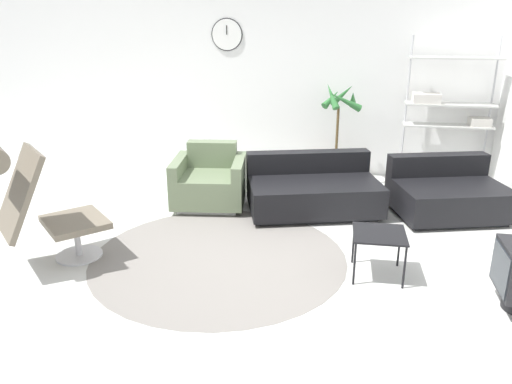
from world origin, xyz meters
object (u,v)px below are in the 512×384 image
at_px(lounge_chair, 31,194).
at_px(side_table, 379,237).
at_px(armchair_red, 210,183).
at_px(potted_plant, 338,141).
at_px(shelf_unit, 449,102).
at_px(couch_second, 447,195).
at_px(couch_low, 313,191).

relative_size(lounge_chair, side_table, 2.66).
xyz_separation_m(armchair_red, potted_plant, (1.53, 1.19, 0.31)).
bearing_deg(lounge_chair, armchair_red, 103.07).
relative_size(armchair_red, shelf_unit, 0.47).
xyz_separation_m(armchair_red, couch_second, (2.82, 0.12, -0.04)).
bearing_deg(armchair_red, potted_plant, -147.96).
bearing_deg(couch_low, lounge_chair, 22.36).
xyz_separation_m(lounge_chair, couch_second, (3.98, 1.96, -0.48)).
bearing_deg(shelf_unit, couch_low, -142.20).
relative_size(potted_plant, shelf_unit, 0.70).
distance_m(couch_low, couch_second, 1.56).
height_order(lounge_chair, potted_plant, potted_plant).
distance_m(couch_second, potted_plant, 1.71).
bearing_deg(couch_second, couch_low, -10.80).
xyz_separation_m(lounge_chair, side_table, (3.08, 0.33, -0.35)).
bearing_deg(couch_low, armchair_red, -14.87).
xyz_separation_m(lounge_chair, armchair_red, (1.16, 1.85, -0.44)).
bearing_deg(armchair_red, side_table, 135.76).
height_order(armchair_red, side_table, armchair_red).
relative_size(armchair_red, side_table, 2.04).
height_order(side_table, shelf_unit, shelf_unit).
xyz_separation_m(couch_second, shelf_unit, (0.15, 1.21, 0.90)).
xyz_separation_m(side_table, shelf_unit, (1.04, 2.84, 0.77)).
bearing_deg(couch_second, shelf_unit, -111.96).
distance_m(armchair_red, couch_low, 1.26).
relative_size(couch_low, potted_plant, 1.23).
height_order(lounge_chair, side_table, lounge_chair).
relative_size(couch_low, side_table, 3.72).
relative_size(lounge_chair, couch_low, 0.72).
bearing_deg(side_table, armchair_red, 141.68).
bearing_deg(shelf_unit, side_table, -110.16).
height_order(armchair_red, couch_second, armchair_red).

